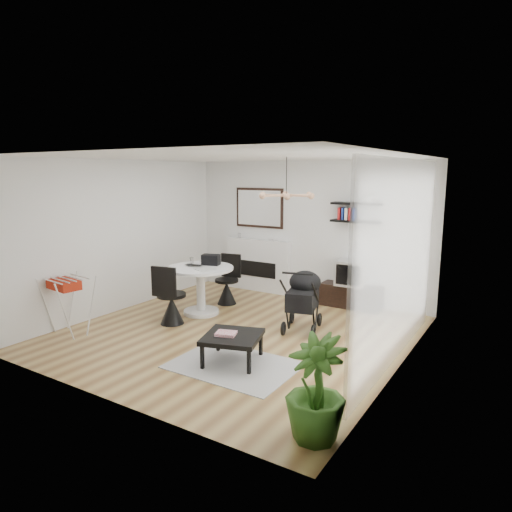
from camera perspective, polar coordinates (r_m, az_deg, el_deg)
The scene contains 25 objects.
floor at distance 7.24m, azimuth -2.50°, elevation -9.62°, with size 5.00×5.00×0.00m, color brown.
ceiling at distance 6.80m, azimuth -2.69°, elevation 12.27°, with size 5.00×5.00×0.00m, color white.
wall_back at distance 9.04m, azimuth 6.44°, elevation 3.19°, with size 5.00×5.00×0.00m, color white.
wall_left at distance 8.55m, azimuth -16.55°, elevation 2.40°, with size 5.00×5.00×0.00m, color white.
wall_right at distance 5.87m, azimuth 17.95°, elevation -1.20°, with size 5.00×5.00×0.00m, color white.
sheer_curtain at distance 6.09m, azimuth 17.50°, elevation -0.77°, with size 0.04×3.60×2.60m, color white.
fireplace at distance 9.60m, azimuth 0.23°, elevation -0.34°, with size 1.50×0.17×2.16m.
shelf_lower at distance 8.50m, azimuth 12.32°, elevation 4.25°, with size 0.90×0.25×0.04m, color black.
shelf_upper at distance 8.48m, azimuth 12.41°, elevation 6.40°, with size 0.90×0.25×0.04m, color black.
pendant_lamp at distance 6.70m, azimuth 3.81°, elevation 7.58°, with size 0.90×0.90×0.10m, color tan, non-canonical shape.
tv_console at distance 8.69m, azimuth 11.79°, elevation -4.93°, with size 1.12×0.39×0.42m, color black.
crt_tv at distance 8.58m, azimuth 11.92°, elevation -2.09°, with size 0.53×0.46×0.46m.
dining_table at distance 8.10m, azimuth -6.93°, elevation -3.37°, with size 1.16×1.16×0.85m.
laptop at distance 8.08m, azimuth -7.94°, elevation -1.24°, with size 0.31×0.20×0.02m, color black.
black_bag at distance 8.19m, azimuth -5.65°, elevation -0.46°, with size 0.31×0.19×0.19m, color black.
newspaper at distance 7.81m, azimuth -6.41°, elevation -1.67°, with size 0.32×0.27×0.01m, color silver.
drinking_glass at distance 8.38m, azimuth -8.05°, elevation -0.53°, with size 0.07×0.07×0.11m, color white.
chair_far at distance 8.74m, azimuth -3.62°, elevation -4.06°, with size 0.46×0.48×0.94m.
chair_near at distance 7.69m, azimuth -10.57°, elevation -6.09°, with size 0.50×0.52×1.01m.
drying_rack at distance 7.64m, azimuth -22.38°, elevation -5.62°, with size 0.66×0.63×0.90m.
stroller at distance 7.34m, azimuth 5.90°, elevation -5.73°, with size 0.71×0.93×1.04m.
rug at distance 6.12m, azimuth -2.78°, elevation -13.47°, with size 1.59×1.15×0.01m, color #A7A7A7.
coffee_table at distance 6.09m, azimuth -2.96°, elevation -10.17°, with size 0.90×0.90×0.37m.
magazines at distance 6.07m, azimuth -3.78°, elevation -9.65°, with size 0.26×0.20×0.04m, color #BA2E44.
potted_plant at distance 4.44m, azimuth 7.48°, elevation -16.12°, with size 0.57×0.57×1.01m, color #31631C.
Camera 1 is at (3.86, -5.60, 2.49)m, focal length 32.00 mm.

